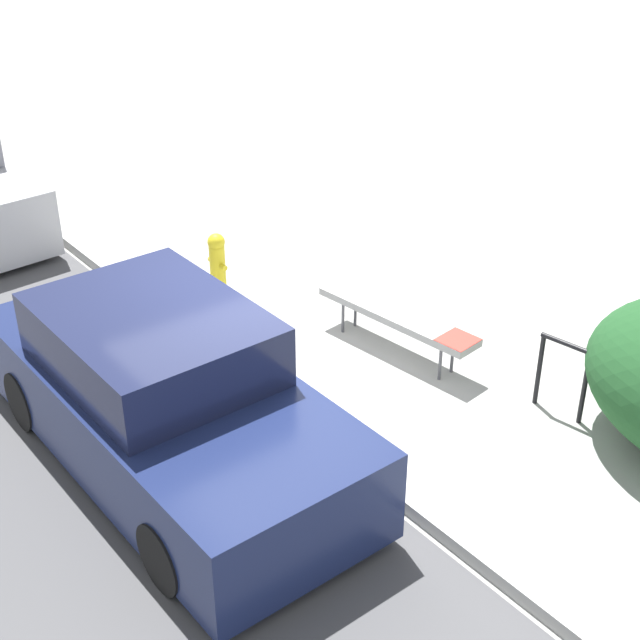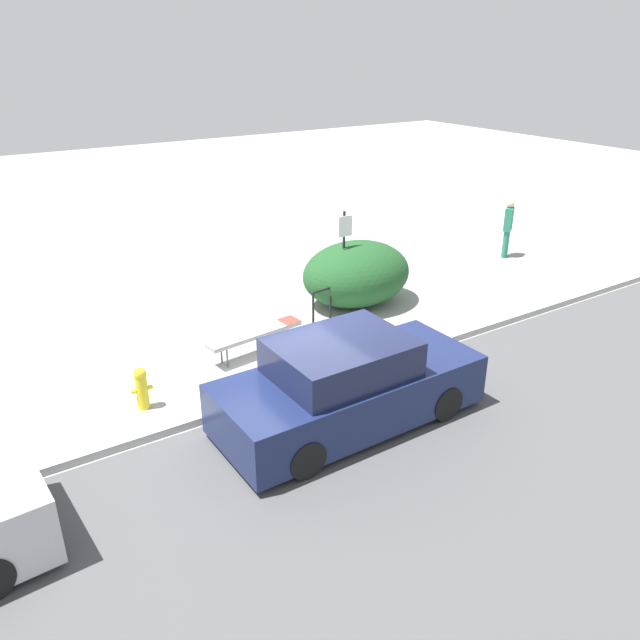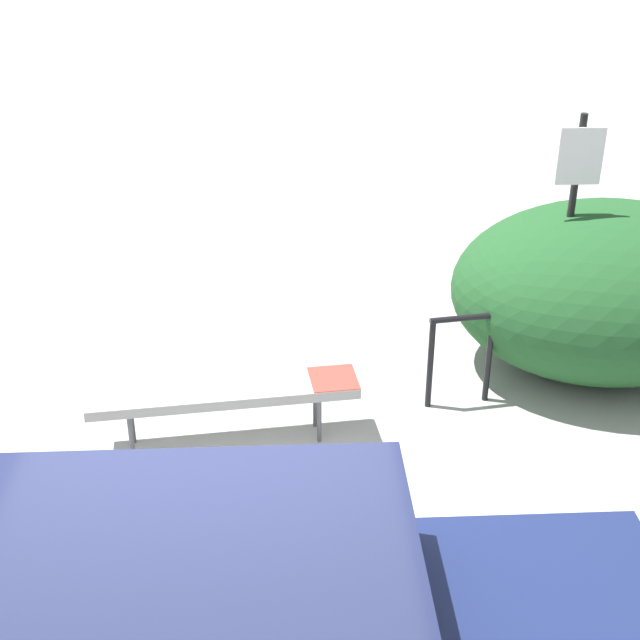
# 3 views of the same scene
# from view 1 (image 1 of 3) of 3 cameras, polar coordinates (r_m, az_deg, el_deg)

# --- Properties ---
(ground_plane) EXTENTS (60.00, 60.00, 0.00)m
(ground_plane) POSITION_cam_1_polar(r_m,az_deg,el_deg) (9.23, -3.12, -5.14)
(ground_plane) COLOR #9E9E99
(curb) EXTENTS (60.00, 0.20, 0.13)m
(curb) POSITION_cam_1_polar(r_m,az_deg,el_deg) (9.19, -3.13, -4.81)
(curb) COLOR #A8A8A3
(curb) RESTS_ON ground_plane
(bench) EXTENTS (2.08, 0.62, 0.50)m
(bench) POSITION_cam_1_polar(r_m,az_deg,el_deg) (9.85, 4.98, 0.22)
(bench) COLOR #515156
(bench) RESTS_ON ground_plane
(bike_rack) EXTENTS (0.55, 0.13, 0.83)m
(bike_rack) POSITION_cam_1_polar(r_m,az_deg,el_deg) (9.08, 15.27, -3.11)
(bike_rack) COLOR black
(bike_rack) RESTS_ON ground_plane
(fire_hydrant) EXTENTS (0.36, 0.22, 0.77)m
(fire_hydrant) POSITION_cam_1_polar(r_m,az_deg,el_deg) (11.28, -6.59, 3.83)
(fire_hydrant) COLOR gold
(fire_hydrant) RESTS_ON ground_plane
(parked_car_near) EXTENTS (4.39, 1.86, 1.51)m
(parked_car_near) POSITION_cam_1_polar(r_m,az_deg,el_deg) (8.17, -9.93, -4.89)
(parked_car_near) COLOR black
(parked_car_near) RESTS_ON ground_plane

